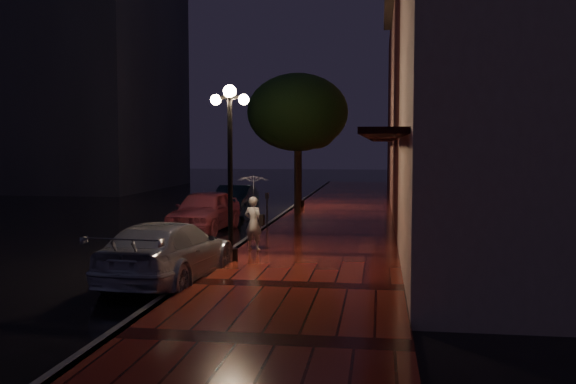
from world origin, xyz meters
The scene contains 15 objects.
ground centered at (0.00, 0.00, 0.00)m, with size 120.00×120.00×0.00m, color black.
sidewalk centered at (2.25, 0.00, 0.07)m, with size 4.50×60.00×0.15m, color #4A120D.
curb centered at (0.00, 0.00, 0.07)m, with size 0.25×60.00×0.15m, color #595451.
storefront_near centered at (7.00, -6.00, 4.25)m, with size 5.00×8.00×8.50m, color gray.
storefront_mid centered at (7.00, 2.00, 5.50)m, with size 5.00×8.00×11.00m, color #511914.
storefront_far centered at (7.00, 10.00, 4.50)m, with size 5.00×8.00×9.00m, color #8C5951.
storefront_extra centered at (7.00, 20.00, 5.00)m, with size 5.00×12.00×10.00m, color #511914.
streetlamp_near centered at (0.35, -5.00, 2.60)m, with size 0.96×0.36×4.31m.
streetlamp_far centered at (0.35, 9.00, 2.60)m, with size 0.96×0.36×4.31m.
street_tree centered at (0.61, 5.99, 4.24)m, with size 4.16×4.16×5.80m.
pink_car centered at (-2.05, 1.21, 0.72)m, with size 1.71×4.25×1.45m, color #C55161.
navy_car centered at (-2.09, 6.08, 0.65)m, with size 1.38×3.95×1.30m, color black.
silver_car centered at (-0.60, -6.94, 0.67)m, with size 1.87×4.59×1.33m, color #AFB0B7.
woman_with_umbrella centered at (0.60, -3.36, 1.50)m, with size 0.85×0.87×2.04m.
parking_meter centered at (0.15, 1.27, 0.89)m, with size 0.13×0.10×1.21m.
Camera 1 is at (3.99, -20.34, 2.99)m, focal length 40.00 mm.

